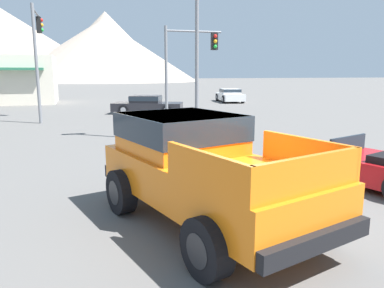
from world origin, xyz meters
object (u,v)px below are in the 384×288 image
at_px(red_convertible_car, 364,165).
at_px(parked_car_white, 230,95).
at_px(orange_pickup_truck, 199,163).
at_px(traffic_light_main, 38,43).
at_px(parked_car_dark, 147,104).
at_px(traffic_light_crosswalk, 189,56).

distance_m(red_convertible_car, parked_car_white, 25.42).
bearing_deg(orange_pickup_truck, parked_car_white, 49.95).
height_order(parked_car_white, traffic_light_main, traffic_light_main).
relative_size(orange_pickup_truck, parked_car_white, 1.10).
distance_m(orange_pickup_truck, red_convertible_car, 4.72).
distance_m(parked_car_dark, traffic_light_crosswalk, 5.53).
bearing_deg(red_convertible_car, traffic_light_crosswalk, 74.08).
bearing_deg(orange_pickup_truck, traffic_light_main, 87.26).
bearing_deg(parked_car_white, orange_pickup_truck, -104.71).
xyz_separation_m(red_convertible_car, parked_car_dark, (-2.46, 16.98, 0.17)).
height_order(orange_pickup_truck, traffic_light_crosswalk, traffic_light_crosswalk).
relative_size(red_convertible_car, traffic_light_main, 0.72).
bearing_deg(parked_car_white, red_convertible_car, -96.26).
bearing_deg(traffic_light_crosswalk, red_convertible_car, -86.03).
bearing_deg(parked_car_dark, orange_pickup_truck, 13.89).
relative_size(orange_pickup_truck, parked_car_dark, 1.06).
xyz_separation_m(orange_pickup_truck, traffic_light_crosswalk, (3.66, 13.69, 2.45)).
bearing_deg(traffic_light_main, traffic_light_crosswalk, -106.92).
xyz_separation_m(parked_car_dark, traffic_light_crosswalk, (1.58, -4.43, 2.91)).
xyz_separation_m(red_convertible_car, traffic_light_main, (-8.64, 14.92, 3.74)).
bearing_deg(red_convertible_car, parked_car_white, 55.58).
distance_m(red_convertible_car, traffic_light_crosswalk, 12.96).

